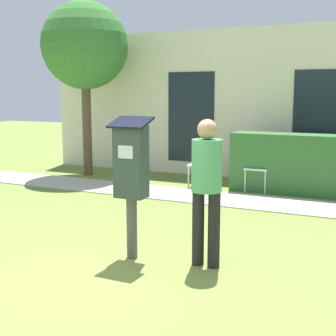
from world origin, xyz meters
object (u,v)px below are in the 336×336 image
Objects in this scene: parking_meter at (131,169)px; outdoor_chair_left at (203,160)px; outdoor_chair_middle at (259,163)px; outdoor_chair_right at (321,166)px; person_standing at (207,181)px.

parking_meter reaches higher than outdoor_chair_left.
parking_meter is 1.77× the size of outdoor_chair_middle.
outdoor_chair_left and outdoor_chair_right have the same top height.
outdoor_chair_middle is (1.11, 0.09, 0.00)m from outdoor_chair_left.
parking_meter is 0.85m from person_standing.
outdoor_chair_right is at bearing 90.46° from person_standing.
outdoor_chair_right is at bearing 71.31° from parking_meter.
parking_meter reaches higher than outdoor_chair_right.
person_standing is at bearing -70.13° from outdoor_chair_middle.
outdoor_chair_left and outdoor_chair_middle have the same top height.
outdoor_chair_right is at bearing 17.20° from outdoor_chair_middle.
outdoor_chair_right is at bearing 8.59° from outdoor_chair_left.
parking_meter is 1.77× the size of outdoor_chair_left.
outdoor_chair_left is (-0.76, 4.17, -0.49)m from parking_meter.
person_standing is at bearing 8.28° from parking_meter.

